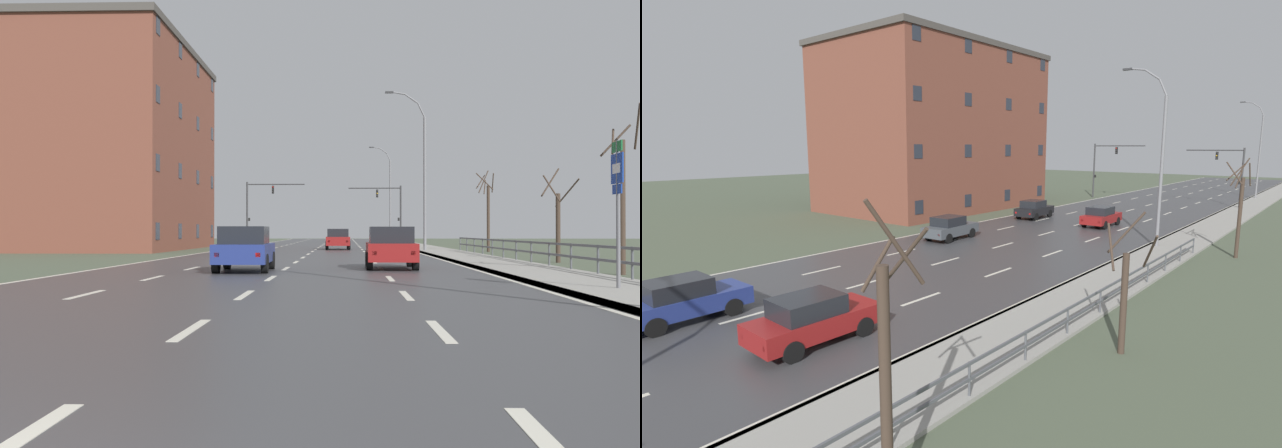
# 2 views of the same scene
# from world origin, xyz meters

# --- Properties ---
(ground_plane) EXTENTS (160.00, 160.00, 0.12)m
(ground_plane) POSITION_xyz_m (0.00, 48.00, -0.06)
(ground_plane) COLOR #4C5642
(road_asphalt_strip) EXTENTS (14.00, 120.00, 0.03)m
(road_asphalt_strip) POSITION_xyz_m (0.00, 59.99, 0.01)
(road_asphalt_strip) COLOR #3D3D3F
(road_asphalt_strip) RESTS_ON ground
(sidewalk_right) EXTENTS (3.00, 120.00, 0.12)m
(sidewalk_right) POSITION_xyz_m (8.43, 60.00, 0.06)
(sidewalk_right) COLOR gray
(sidewalk_right) RESTS_ON ground
(guardrail) EXTENTS (0.07, 38.31, 1.00)m
(guardrail) POSITION_xyz_m (9.85, 25.53, 0.71)
(guardrail) COLOR #515459
(guardrail) RESTS_ON ground
(street_lamp_midground) EXTENTS (2.77, 0.24, 10.91)m
(street_lamp_midground) POSITION_xyz_m (7.41, 45.33, 5.31)
(street_lamp_midground) COLOR slate
(street_lamp_midground) RESTS_ON ground
(street_lamp_distant) EXTENTS (2.61, 0.24, 11.44)m
(street_lamp_distant) POSITION_xyz_m (7.44, 81.32, 5.59)
(street_lamp_distant) COLOR slate
(street_lamp_distant) RESTS_ON ground
(highway_sign) EXTENTS (0.09, 0.68, 3.49)m
(highway_sign) POSITION_xyz_m (8.39, 13.78, 2.24)
(highway_sign) COLOR slate
(highway_sign) RESTS_ON ground
(traffic_signal_right) EXTENTS (5.41, 0.36, 6.03)m
(traffic_signal_right) POSITION_xyz_m (6.90, 69.60, 4.00)
(traffic_signal_right) COLOR #38383A
(traffic_signal_right) RESTS_ON ground
(traffic_signal_left) EXTENTS (6.04, 0.36, 6.48)m
(traffic_signal_left) POSITION_xyz_m (-6.78, 70.20, 4.31)
(traffic_signal_left) COLOR #38383A
(traffic_signal_left) RESTS_ON ground
(car_far_left) EXTENTS (1.89, 4.13, 1.57)m
(car_far_left) POSITION_xyz_m (1.67, 50.66, 0.80)
(car_far_left) COLOR maroon
(car_far_left) RESTS_ON ground
(car_near_right) EXTENTS (2.01, 4.19, 1.57)m
(car_near_right) POSITION_xyz_m (-4.56, 50.99, 0.80)
(car_near_right) COLOR black
(car_near_right) RESTS_ON ground
(car_mid_centre) EXTENTS (1.90, 4.13, 1.57)m
(car_mid_centre) POSITION_xyz_m (-1.29, 21.89, 0.80)
(car_mid_centre) COLOR navy
(car_mid_centre) RESTS_ON ground
(car_near_left) EXTENTS (1.88, 4.12, 1.57)m
(car_near_left) POSITION_xyz_m (3.89, 23.79, 0.80)
(car_near_left) COLOR maroon
(car_near_left) RESTS_ON ground
(car_distant) EXTENTS (2.00, 4.18, 1.57)m
(car_distant) POSITION_xyz_m (-3.95, 39.26, 0.80)
(car_distant) COLOR #474C51
(car_distant) RESTS_ON ground
(brick_building) EXTENTS (13.70, 21.29, 15.63)m
(brick_building) POSITION_xyz_m (-16.48, 51.38, 7.83)
(brick_building) COLOR brown
(brick_building) RESTS_ON ground
(bare_tree_near) EXTENTS (1.12, 1.14, 5.46)m
(bare_tree_near) POSITION_xyz_m (11.13, 20.56, 2.42)
(bare_tree_near) COLOR #423328
(bare_tree_near) RESTS_ON ground
(bare_tree_mid) EXTENTS (1.62, 1.69, 4.28)m
(bare_tree_mid) POSITION_xyz_m (11.68, 29.31, 1.84)
(bare_tree_mid) COLOR #423328
(bare_tree_mid) RESTS_ON ground
(bare_tree_far) EXTENTS (1.23, 1.85, 5.56)m
(bare_tree_far) POSITION_xyz_m (11.84, 45.49, 2.65)
(bare_tree_far) COLOR #423328
(bare_tree_far) RESTS_ON ground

